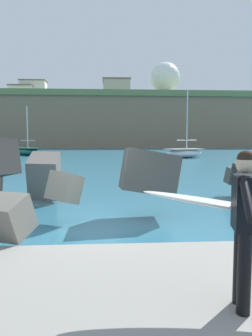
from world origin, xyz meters
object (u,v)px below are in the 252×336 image
boat_near_centre (26,151)px  station_building_west (34,92)px  station_building_east (116,91)px  surfer_with_board (239,215)px  station_building_central (23,95)px  boat_near_left (184,153)px  radar_dome (165,80)px

boat_near_centre → station_building_west: bearing=100.5°
station_building_east → surfer_with_board: bearing=-91.3°
station_building_west → station_building_central: station_building_west is taller
boat_near_left → station_building_west: 68.02m
boat_near_centre → boat_near_left: bearing=-19.9°
surfer_with_board → radar_dome: bearing=80.2°
station_building_central → boat_near_centre: bearing=-76.6°
surfer_with_board → boat_near_left: (6.99, 31.01, -0.72)m
boat_near_left → station_building_west: size_ratio=0.99×
station_building_east → boat_near_left: bearing=-84.9°
radar_dome → station_building_east: radar_dome is taller
boat_near_left → boat_near_centre: (-17.97, 6.52, -0.04)m
surfer_with_board → boat_near_left: 31.79m
station_building_central → station_building_east: (25.63, -3.06, 0.72)m
boat_near_left → radar_dome: bearing=81.9°
surfer_with_board → station_building_central: station_building_central is taller
surfer_with_board → station_building_central: 94.60m
surfer_with_board → radar_dome: radar_dome is taller
station_building_west → station_building_central: bearing=-166.3°
radar_dome → boat_near_centre: bearing=-118.9°
boat_near_left → station_building_central: size_ratio=0.94×
radar_dome → station_building_east: size_ratio=1.21×
boat_near_centre → station_building_central: bearing=103.4°
radar_dome → station_building_central: bearing=169.6°
boat_near_centre → station_building_east: (12.94, 50.13, 14.12)m
boat_near_left → station_building_west: bearing=114.8°
surfer_with_board → station_building_west: 94.71m
station_building_east → station_building_west: bearing=170.7°
boat_near_left → boat_near_centre: boat_near_left is taller
surfer_with_board → boat_near_left: boat_near_left is taller
boat_near_centre → station_building_east: 53.66m
surfer_with_board → boat_near_centre: bearing=106.3°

